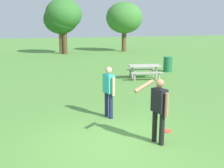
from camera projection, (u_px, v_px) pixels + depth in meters
name	position (u px, v px, depth m)	size (l,w,h in m)	color
ground_plane	(118.00, 145.00, 6.64)	(120.00, 120.00, 0.00)	#568E3D
person_thrower	(159.00, 106.00, 6.57)	(0.76, 0.60, 1.64)	black
person_catcher	(109.00, 89.00, 8.49)	(0.30, 0.60, 1.64)	#1E234C
frisbee	(167.00, 131.00, 7.52)	(0.25, 0.25, 0.03)	#E04733
picnic_table_near	(144.00, 69.00, 14.81)	(1.97, 1.76, 0.77)	#B2ADA3
trash_can_beside_table	(168.00, 64.00, 17.14)	(0.59, 0.59, 0.96)	#1E663D
tree_broad_center	(61.00, 20.00, 27.45)	(3.46, 3.46, 4.96)	brown
tree_far_right	(64.00, 15.00, 27.16)	(3.67, 3.67, 5.56)	#4C3823
tree_slender_mid	(124.00, 18.00, 29.96)	(4.05, 4.05, 5.45)	brown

